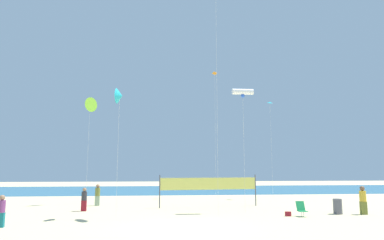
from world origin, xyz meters
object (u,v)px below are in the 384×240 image
beachgoer_plum_shirt (1,210)px  beachgoer_olive_shirt (98,194)px  beachgoer_charcoal_shirt (84,199)px  trash_barrel (338,206)px  beachgoer_mustard_shirt (363,199)px  beach_handbag (288,214)px  kite_white_tube (243,92)px  kite_cyan_diamond (270,104)px  kite_orange_diamond (215,79)px  folding_beach_chair (301,208)px  kite_lime_delta (90,105)px  kite_cyan_delta (120,96)px  volleyball_net (209,185)px

beachgoer_plum_shirt → beachgoer_olive_shirt: 10.03m
beachgoer_charcoal_shirt → trash_barrel: bearing=28.7°
beachgoer_mustard_shirt → beachgoer_olive_shirt: bearing=137.4°
beach_handbag → kite_white_tube: (-2.12, 2.09, 8.01)m
beachgoer_olive_shirt → beachgoer_mustard_shirt: 18.95m
beachgoer_plum_shirt → kite_cyan_diamond: 25.05m
beachgoer_mustard_shirt → kite_orange_diamond: kite_orange_diamond is taller
beachgoer_olive_shirt → trash_barrel: beachgoer_olive_shirt is taller
kite_white_tube → kite_orange_diamond: size_ratio=0.65×
folding_beach_chair → kite_white_tube: kite_white_tube is taller
kite_lime_delta → kite_cyan_delta: size_ratio=1.13×
beachgoer_mustard_shirt → kite_cyan_diamond: 14.37m
trash_barrel → kite_white_tube: 9.63m
beachgoer_olive_shirt → folding_beach_chair: bearing=-109.2°
trash_barrel → volleyball_net: size_ratio=0.13×
beachgoer_olive_shirt → beachgoer_charcoal_shirt: (-0.30, -3.40, -0.04)m
kite_cyan_diamond → kite_white_tube: bearing=-118.4°
beachgoer_charcoal_shirt → kite_white_tube: kite_white_tube is taller
beachgoer_charcoal_shirt → kite_cyan_diamond: 19.88m
volleyball_net → kite_orange_diamond: kite_orange_diamond is taller
kite_orange_diamond → kite_cyan_delta: (-8.21, -13.31, -4.89)m
trash_barrel → kite_cyan_delta: 15.47m
folding_beach_chair → trash_barrel: bearing=-2.5°
beachgoer_plum_shirt → folding_beach_chair: 16.57m
beachgoer_mustard_shirt → volleyball_net: 10.48m
kite_lime_delta → beach_handbag: bearing=-31.2°
kite_white_tube → kite_lime_delta: size_ratio=0.95×
beachgoer_olive_shirt → kite_white_tube: (10.50, -5.03, 7.26)m
beachgoer_charcoal_shirt → volleyball_net: size_ratio=0.21×
beachgoer_mustard_shirt → kite_white_tube: bearing=144.4°
kite_lime_delta → kite_cyan_diamond: (16.90, 3.53, 1.04)m
beach_handbag → kite_cyan_delta: kite_cyan_delta is taller
beachgoer_olive_shirt → kite_cyan_diamond: kite_cyan_diamond is taller
kite_white_tube → kite_cyan_delta: size_ratio=1.08×
kite_white_tube → kite_cyan_delta: 8.47m
beachgoer_olive_shirt → trash_barrel: bearing=-102.6°
beachgoer_plum_shirt → beachgoer_mustard_shirt: (20.66, 2.74, 0.11)m
kite_lime_delta → kite_cyan_delta: (3.40, -8.02, -0.90)m
beachgoer_olive_shirt → kite_lime_delta: (-1.12, 1.20, 7.32)m
trash_barrel → kite_lime_delta: size_ratio=0.11×
volleyball_net → kite_white_tube: 7.57m
beach_handbag → kite_lime_delta: (-13.75, 8.32, 8.07)m
beachgoer_charcoal_shirt → kite_white_tube: (10.81, -1.63, 7.30)m
folding_beach_chair → kite_cyan_delta: size_ratio=0.11×
beachgoer_mustard_shirt → kite_lime_delta: (-18.80, 8.04, 7.26)m
kite_lime_delta → kite_cyan_delta: bearing=-67.1°
beachgoer_olive_shirt → volleyball_net: 8.78m
beachgoer_charcoal_shirt → trash_barrel: size_ratio=1.65×
beachgoer_olive_shirt → volleyball_net: volleyball_net is taller
trash_barrel → volleyball_net: volleyball_net is taller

